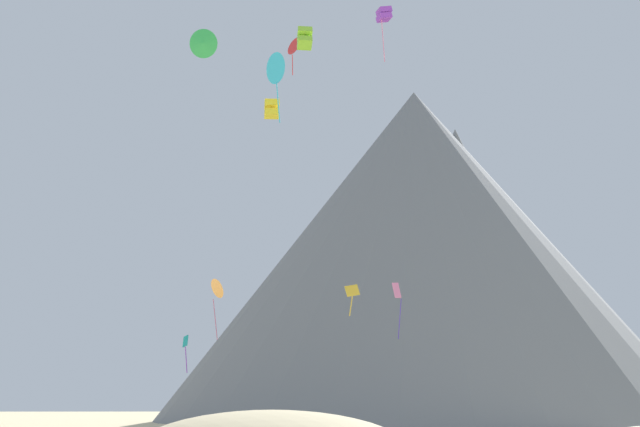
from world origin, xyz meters
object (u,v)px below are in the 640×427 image
(kite_teal_low, at_px, (186,346))
(kite_gold_low, at_px, (352,293))
(kite_cyan_high, at_px, (277,69))
(kite_red_high, at_px, (295,47))
(kite_violet_high, at_px, (384,15))
(kite_yellow_mid, at_px, (272,109))
(kite_orange_mid, at_px, (216,289))
(rock_massif, at_px, (426,252))
(kite_lime_high, at_px, (305,38))
(kite_pink_low, at_px, (397,298))
(kite_green_high, at_px, (203,43))

(kite_teal_low, bearing_deg, kite_gold_low, 49.88)
(kite_cyan_high, bearing_deg, kite_red_high, -39.90)
(kite_violet_high, bearing_deg, kite_yellow_mid, 111.21)
(kite_orange_mid, relative_size, kite_gold_low, 2.66)
(kite_violet_high, distance_m, kite_yellow_mid, 18.26)
(kite_orange_mid, bearing_deg, rock_massif, 161.49)
(kite_yellow_mid, height_order, kite_lime_high, kite_lime_high)
(kite_cyan_high, bearing_deg, kite_violet_high, -72.72)
(rock_massif, xyz_separation_m, kite_red_high, (-19.52, -35.21, 15.10))
(kite_violet_high, height_order, kite_cyan_high, kite_violet_high)
(kite_violet_high, bearing_deg, kite_gold_low, 139.07)
(kite_pink_low, height_order, kite_lime_high, kite_lime_high)
(kite_yellow_mid, relative_size, kite_lime_high, 0.72)
(kite_pink_low, bearing_deg, kite_orange_mid, -7.76)
(kite_gold_low, bearing_deg, kite_green_high, -169.45)
(kite_gold_low, bearing_deg, rock_massif, 105.54)
(kite_red_high, bearing_deg, kite_gold_low, 157.28)
(kite_cyan_high, relative_size, kite_green_high, 2.00)
(kite_orange_mid, xyz_separation_m, kite_teal_low, (-1.80, -11.20, -6.87))
(kite_red_high, distance_m, kite_teal_low, 32.45)
(kite_orange_mid, relative_size, kite_red_high, 1.60)
(kite_gold_low, height_order, kite_teal_low, kite_gold_low)
(kite_orange_mid, distance_m, kite_lime_high, 29.65)
(kite_green_high, bearing_deg, kite_cyan_high, -43.64)
(kite_lime_high, bearing_deg, kite_green_high, 13.44)
(kite_cyan_high, distance_m, kite_gold_low, 18.15)
(kite_yellow_mid, bearing_deg, kite_green_high, -127.90)
(kite_lime_high, bearing_deg, kite_red_high, -87.74)
(kite_lime_high, relative_size, kite_green_high, 0.70)
(kite_pink_low, height_order, kite_red_high, kite_red_high)
(rock_massif, xyz_separation_m, kite_yellow_mid, (-21.58, -50.26, 2.56))
(kite_violet_high, xyz_separation_m, kite_green_high, (-16.77, -3.62, -5.05))
(kite_green_high, height_order, kite_teal_low, kite_green_high)
(rock_massif, height_order, kite_gold_low, rock_massif)
(kite_pink_low, distance_m, kite_green_high, 29.45)
(kite_violet_high, distance_m, kite_gold_low, 29.55)
(kite_pink_low, distance_m, kite_teal_low, 20.44)
(kite_red_high, height_order, kite_teal_low, kite_red_high)
(kite_gold_low, relative_size, kite_teal_low, 0.71)
(kite_violet_high, bearing_deg, rock_massif, -30.17)
(kite_pink_low, height_order, kite_gold_low, kite_pink_low)
(kite_orange_mid, distance_m, kite_red_high, 27.52)
(kite_violet_high, distance_m, kite_teal_low, 36.72)
(kite_pink_low, distance_m, kite_violet_high, 27.13)
(kite_cyan_high, bearing_deg, rock_massif, -56.15)
(kite_yellow_mid, xyz_separation_m, kite_gold_low, (6.41, -0.78, -15.26))
(kite_teal_low, bearing_deg, rock_massif, 147.02)
(kite_teal_low, bearing_deg, kite_cyan_high, 29.60)
(kite_red_high, bearing_deg, kite_green_high, 104.31)
(kite_orange_mid, height_order, kite_red_high, kite_red_high)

